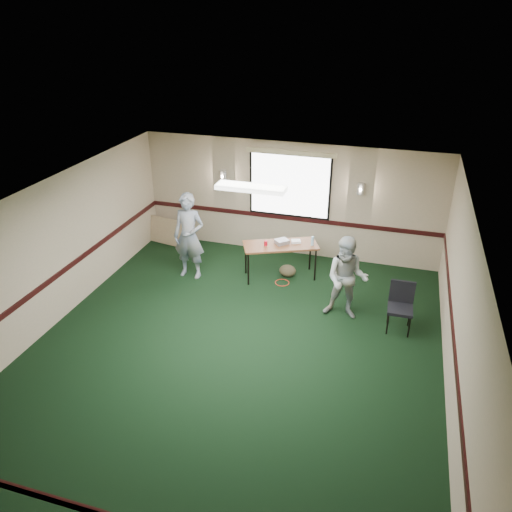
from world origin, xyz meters
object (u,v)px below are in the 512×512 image
(projector, at_px, (282,242))
(person_left, at_px, (189,236))
(conference_chair, at_px, (401,302))
(person_right, at_px, (347,279))
(folding_table, at_px, (280,247))

(projector, bearing_deg, person_left, 151.02)
(conference_chair, height_order, person_right, person_right)
(folding_table, bearing_deg, person_right, -60.23)
(folding_table, distance_m, conference_chair, 2.87)
(folding_table, relative_size, person_right, 1.03)
(folding_table, xyz_separation_m, person_left, (-1.90, -0.50, 0.22))
(projector, xyz_separation_m, person_right, (1.55, -1.20, -0.01))
(conference_chair, xyz_separation_m, person_left, (-4.49, 0.73, 0.42))
(projector, bearing_deg, folding_table, -150.88)
(projector, relative_size, conference_chair, 0.29)
(conference_chair, bearing_deg, projector, 152.24)
(person_left, distance_m, person_right, 3.53)
(person_left, xyz_separation_m, person_right, (3.47, -0.64, -0.13))
(person_left, bearing_deg, conference_chair, -8.80)
(conference_chair, bearing_deg, person_left, 169.55)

